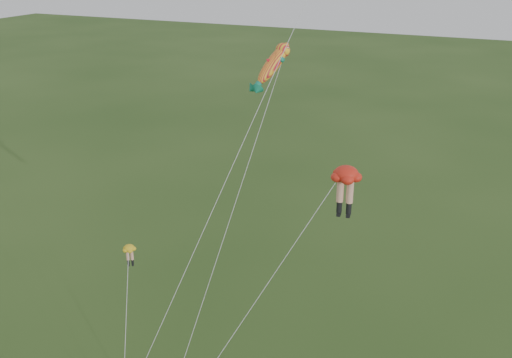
% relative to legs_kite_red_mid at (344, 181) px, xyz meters
% --- Properties ---
extents(legs_kite_red_mid, '(7.96, 8.80, 13.95)m').
position_rel_legs_kite_red_mid_xyz_m(legs_kite_red_mid, '(0.00, 0.00, 0.00)').
color(legs_kite_red_mid, red).
rests_on(legs_kite_red_mid, ground).
extents(legs_kite_yellow, '(2.96, 5.80, 8.48)m').
position_rel_legs_kite_red_mid_xyz_m(legs_kite_yellow, '(-11.15, -3.19, -5.65)').
color(legs_kite_yellow, yellow).
rests_on(legs_kite_yellow, ground).
extents(fish_kite, '(2.67, 13.51, 19.11)m').
position_rel_legs_kite_red_mid_xyz_m(fish_kite, '(-5.71, 4.62, 4.45)').
color(fish_kite, yellow).
rests_on(fish_kite, ground).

